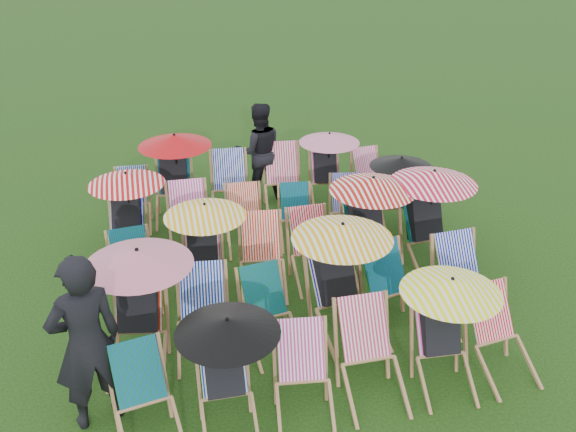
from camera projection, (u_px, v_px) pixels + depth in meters
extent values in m
plane|color=black|center=(287.00, 286.00, 8.69)|extent=(100.00, 100.00, 0.00)
cube|color=#09632F|center=(138.00, 372.00, 6.23)|extent=(0.53, 0.43, 0.56)
cube|color=#0828A8|center=(223.00, 366.00, 6.37)|extent=(0.45, 0.33, 0.53)
cube|color=black|center=(224.00, 369.00, 6.33)|extent=(0.38, 0.39, 0.56)
sphere|color=tan|center=(221.00, 339.00, 6.27)|extent=(0.20, 0.20, 0.20)
cylinder|color=black|center=(229.00, 351.00, 6.19)|extent=(0.03, 0.03, 0.65)
cone|color=black|center=(227.00, 326.00, 6.06)|extent=(1.02, 1.02, 0.16)
cube|color=#D32A90|center=(301.00, 350.00, 6.53)|extent=(0.51, 0.41, 0.57)
cube|color=#D22A60|center=(364.00, 327.00, 6.77)|extent=(0.52, 0.38, 0.61)
cube|color=#FC32A9|center=(437.00, 326.00, 6.91)|extent=(0.48, 0.37, 0.55)
cube|color=black|center=(439.00, 328.00, 6.87)|extent=(0.41, 0.42, 0.58)
sphere|color=tan|center=(439.00, 300.00, 6.81)|extent=(0.20, 0.20, 0.20)
cylinder|color=black|center=(448.00, 310.00, 6.73)|extent=(0.03, 0.03, 0.68)
cone|color=#FAF90D|center=(452.00, 286.00, 6.59)|extent=(1.06, 1.06, 0.16)
cube|color=red|center=(490.00, 311.00, 7.09)|extent=(0.53, 0.42, 0.58)
cube|color=red|center=(139.00, 301.00, 7.20)|extent=(0.58, 0.47, 0.62)
cube|color=black|center=(138.00, 304.00, 7.15)|extent=(0.50, 0.51, 0.64)
sphere|color=tan|center=(137.00, 273.00, 7.09)|extent=(0.23, 0.23, 0.23)
cylinder|color=black|center=(141.00, 284.00, 6.98)|extent=(0.03, 0.03, 0.75)
cone|color=#CE6982|center=(138.00, 257.00, 6.82)|extent=(1.18, 1.18, 0.18)
cube|color=#0720A3|center=(202.00, 291.00, 7.40)|extent=(0.55, 0.43, 0.60)
cube|color=#096521|center=(263.00, 290.00, 7.48)|extent=(0.53, 0.42, 0.57)
cube|color=#1007A1|center=(332.00, 275.00, 7.68)|extent=(0.58, 0.47, 0.62)
cube|color=black|center=(334.00, 277.00, 7.64)|extent=(0.51, 0.52, 0.65)
sphere|color=tan|center=(331.00, 248.00, 7.57)|extent=(0.23, 0.23, 0.23)
cylinder|color=black|center=(341.00, 257.00, 7.50)|extent=(0.03, 0.03, 0.75)
cone|color=#EFA90C|center=(343.00, 231.00, 7.34)|extent=(1.19, 1.19, 0.18)
cube|color=#09613B|center=(384.00, 268.00, 7.83)|extent=(0.57, 0.47, 0.61)
cube|color=#0817A9|center=(457.00, 259.00, 8.00)|extent=(0.55, 0.42, 0.62)
cube|color=#0A6F34|center=(130.00, 252.00, 8.30)|extent=(0.50, 0.39, 0.55)
cube|color=#D22A69|center=(203.00, 245.00, 8.45)|extent=(0.50, 0.39, 0.55)
cube|color=black|center=(203.00, 247.00, 8.41)|extent=(0.43, 0.44, 0.58)
sphere|color=tan|center=(201.00, 224.00, 8.35)|extent=(0.20, 0.20, 0.20)
cylinder|color=black|center=(206.00, 231.00, 8.26)|extent=(0.03, 0.03, 0.67)
cone|color=#FFB60D|center=(205.00, 210.00, 8.12)|extent=(1.06, 1.06, 0.16)
cube|color=red|center=(261.00, 236.00, 8.58)|extent=(0.54, 0.42, 0.59)
cube|color=red|center=(308.00, 229.00, 8.77)|extent=(0.50, 0.37, 0.58)
cube|color=#096622|center=(364.00, 222.00, 8.89)|extent=(0.53, 0.40, 0.61)
cube|color=black|center=(365.00, 224.00, 8.85)|extent=(0.44, 0.46, 0.64)
sphere|color=tan|center=(363.00, 199.00, 8.79)|extent=(0.22, 0.22, 0.22)
cylinder|color=black|center=(372.00, 207.00, 8.70)|extent=(0.03, 0.03, 0.74)
cone|color=#B31109|center=(373.00, 184.00, 8.54)|extent=(1.17, 1.17, 0.18)
cube|color=#0A733B|center=(422.00, 216.00, 9.03)|extent=(0.56, 0.43, 0.62)
cube|color=black|center=(424.00, 218.00, 8.99)|extent=(0.48, 0.49, 0.65)
sphere|color=tan|center=(422.00, 193.00, 8.92)|extent=(0.23, 0.23, 0.23)
cylinder|color=black|center=(431.00, 200.00, 8.84)|extent=(0.03, 0.03, 0.76)
cone|color=red|center=(434.00, 177.00, 8.68)|extent=(1.19, 1.19, 0.18)
cube|color=#070A99|center=(127.00, 212.00, 9.29)|extent=(0.51, 0.40, 0.56)
cube|color=black|center=(127.00, 214.00, 9.25)|extent=(0.44, 0.45, 0.58)
sphere|color=tan|center=(125.00, 192.00, 9.19)|extent=(0.20, 0.20, 0.20)
cylinder|color=black|center=(128.00, 199.00, 9.10)|extent=(0.03, 0.03, 0.68)
cone|color=red|center=(126.00, 179.00, 8.95)|extent=(1.07, 1.07, 0.17)
cube|color=#F531A4|center=(187.00, 203.00, 9.43)|extent=(0.52, 0.39, 0.61)
cube|color=red|center=(243.00, 203.00, 9.59)|extent=(0.48, 0.37, 0.55)
cube|color=#0A6E33|center=(295.00, 201.00, 9.75)|extent=(0.46, 0.36, 0.51)
cube|color=#0808AC|center=(347.00, 193.00, 9.90)|extent=(0.51, 0.41, 0.55)
cube|color=red|center=(394.00, 190.00, 10.09)|extent=(0.45, 0.35, 0.50)
cube|color=black|center=(395.00, 192.00, 10.05)|extent=(0.38, 0.39, 0.53)
sphere|color=tan|center=(395.00, 173.00, 10.00)|extent=(0.18, 0.18, 0.18)
cylinder|color=black|center=(400.00, 179.00, 9.92)|extent=(0.03, 0.03, 0.62)
cone|color=black|center=(402.00, 162.00, 9.79)|extent=(0.97, 0.97, 0.15)
cube|color=#072D93|center=(132.00, 185.00, 10.19)|extent=(0.47, 0.36, 0.54)
cube|color=#0A6B35|center=(174.00, 174.00, 10.40)|extent=(0.55, 0.43, 0.60)
cube|color=black|center=(174.00, 175.00, 10.36)|extent=(0.47, 0.48, 0.63)
sphere|color=tan|center=(173.00, 154.00, 10.30)|extent=(0.22, 0.22, 0.22)
cylinder|color=black|center=(176.00, 160.00, 10.20)|extent=(0.03, 0.03, 0.73)
cone|color=#B70A0E|center=(175.00, 140.00, 10.04)|extent=(1.15, 1.15, 0.18)
cube|color=#071D9C|center=(229.00, 169.00, 10.53)|extent=(0.55, 0.43, 0.61)
cube|color=#D0295B|center=(282.00, 163.00, 10.72)|extent=(0.57, 0.45, 0.63)
cube|color=#E52D95|center=(324.00, 166.00, 10.91)|extent=(0.48, 0.38, 0.52)
cube|color=black|center=(325.00, 167.00, 10.87)|extent=(0.41, 0.42, 0.55)
sphere|color=tan|center=(324.00, 149.00, 10.82)|extent=(0.19, 0.19, 0.19)
cylinder|color=black|center=(329.00, 154.00, 10.73)|extent=(0.03, 0.03, 0.64)
cone|color=pink|center=(329.00, 138.00, 10.59)|extent=(1.01, 1.01, 0.16)
cube|color=#EE2F80|center=(366.00, 164.00, 11.02)|extent=(0.46, 0.36, 0.52)
imported|color=black|center=(86.00, 343.00, 6.10)|extent=(0.81, 0.66, 1.92)
imported|color=black|center=(259.00, 151.00, 10.82)|extent=(0.83, 0.65, 1.68)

